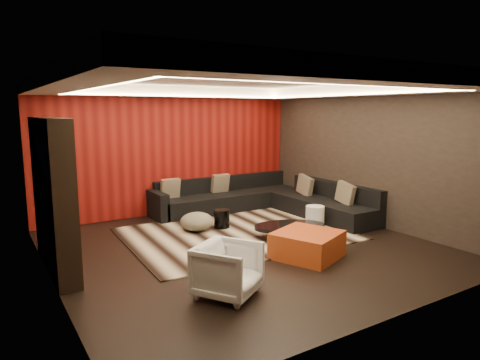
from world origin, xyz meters
TOP-DOWN VIEW (x-y plane):
  - floor at (0.00, 0.00)m, footprint 6.00×6.00m
  - ceiling at (0.00, 0.00)m, footprint 6.00×6.00m
  - wall_back at (0.00, 3.01)m, footprint 6.00×0.02m
  - wall_left at (-3.01, 0.00)m, footprint 0.02×6.00m
  - wall_right at (3.01, 0.00)m, footprint 0.02×6.00m
  - red_feature_wall at (0.00, 2.97)m, footprint 5.98×0.05m
  - soffit_back at (0.00, 2.70)m, footprint 6.00×0.60m
  - soffit_front at (0.00, -2.70)m, footprint 6.00×0.60m
  - soffit_left at (-2.70, 0.00)m, footprint 0.60×4.80m
  - soffit_right at (2.70, 0.00)m, footprint 0.60×4.80m
  - cove_back at (0.00, 2.36)m, footprint 4.80×0.08m
  - cove_front at (0.00, -2.36)m, footprint 4.80×0.08m
  - cove_left at (-2.36, 0.00)m, footprint 0.08×4.80m
  - cove_right at (2.36, 0.00)m, footprint 0.08×4.80m
  - tv_surround at (-2.85, 0.60)m, footprint 0.30×2.00m
  - tv_screen at (-2.69, 0.60)m, footprint 0.04×1.30m
  - tv_shelf at (-2.69, 0.60)m, footprint 0.04×1.60m
  - rug at (0.30, 0.72)m, footprint 4.14×3.18m
  - coffee_table at (1.01, 0.03)m, footprint 1.70×1.70m
  - drum_stool at (0.26, 1.22)m, footprint 0.39×0.39m
  - striped_pouf at (-0.24, 1.29)m, footprint 0.65×0.65m
  - white_side_table at (1.81, 0.24)m, footprint 0.44×0.44m
  - orange_ottoman at (0.59, -0.95)m, footprint 1.20×1.20m
  - armchair at (-1.20, -1.51)m, footprint 1.00×1.00m
  - sectional_sofa at (1.73, 1.86)m, footprint 3.65×3.50m
  - throw_pillows at (1.52, 1.77)m, footprint 3.09×2.80m

SIDE VIEW (x-z plane):
  - floor at x=0.00m, z-range -0.02..0.00m
  - rug at x=0.30m, z-range 0.00..0.02m
  - coffee_table at x=1.01m, z-range 0.02..0.24m
  - striped_pouf at x=-0.24m, z-range 0.02..0.37m
  - drum_stool at x=0.26m, z-range 0.02..0.38m
  - orange_ottoman at x=0.59m, z-range 0.00..0.41m
  - white_side_table at x=1.81m, z-range 0.00..0.45m
  - sectional_sofa at x=1.73m, z-range -0.11..0.64m
  - armchair at x=-1.20m, z-range 0.00..0.67m
  - throw_pillows at x=1.52m, z-range 0.37..0.87m
  - tv_shelf at x=-2.69m, z-range 0.68..0.72m
  - tv_surround at x=-2.85m, z-range 0.00..2.20m
  - wall_back at x=0.00m, z-range 0.00..2.80m
  - wall_left at x=-3.01m, z-range 0.00..2.80m
  - wall_right at x=3.01m, z-range 0.00..2.80m
  - red_feature_wall at x=0.00m, z-range 0.01..2.79m
  - tv_screen at x=-2.69m, z-range 1.05..1.85m
  - cove_back at x=0.00m, z-range 2.58..2.62m
  - cove_front at x=0.00m, z-range 2.58..2.62m
  - cove_left at x=-2.36m, z-range 2.58..2.62m
  - cove_right at x=2.36m, z-range 2.58..2.62m
  - soffit_back at x=0.00m, z-range 2.58..2.80m
  - soffit_front at x=0.00m, z-range 2.58..2.80m
  - soffit_left at x=-2.70m, z-range 2.58..2.80m
  - soffit_right at x=2.70m, z-range 2.58..2.80m
  - ceiling at x=0.00m, z-range 2.80..2.82m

